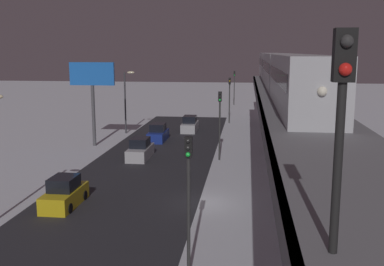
{
  "coord_description": "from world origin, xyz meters",
  "views": [
    {
      "loc": [
        -2.89,
        28.83,
        10.0
      ],
      "look_at": [
        2.41,
        -14.43,
        2.13
      ],
      "focal_mm": 42.29,
      "sensor_mm": 36.0,
      "label": 1
    }
  ],
  "objects_px": {
    "subway_train": "(280,69)",
    "traffic_light_near": "(189,186)",
    "rail_signal": "(342,104)",
    "sedan_silver": "(140,150)",
    "commercial_billboard": "(92,82)",
    "sedan_silver_2": "(190,125)",
    "traffic_light_distant": "(234,83)",
    "traffic_light_mid": "(220,116)",
    "sedan_blue": "(158,134)",
    "sedan_yellow": "(64,194)",
    "traffic_light_far": "(230,94)"
  },
  "relations": [
    {
      "from": "subway_train",
      "to": "traffic_light_near",
      "type": "bearing_deg",
      "value": 78.88
    },
    {
      "from": "rail_signal",
      "to": "sedan_silver",
      "type": "bearing_deg",
      "value": -70.65
    },
    {
      "from": "traffic_light_near",
      "to": "sedan_silver",
      "type": "bearing_deg",
      "value": -71.21
    },
    {
      "from": "traffic_light_near",
      "to": "commercial_billboard",
      "type": "bearing_deg",
      "value": -63.15
    },
    {
      "from": "sedan_silver_2",
      "to": "traffic_light_distant",
      "type": "distance_m",
      "value": 30.06
    },
    {
      "from": "traffic_light_mid",
      "to": "commercial_billboard",
      "type": "xyz_separation_m",
      "value": [
        13.76,
        -4.9,
        2.63
      ]
    },
    {
      "from": "sedan_silver",
      "to": "sedan_blue",
      "type": "relative_size",
      "value": 1.04
    },
    {
      "from": "traffic_light_near",
      "to": "traffic_light_distant",
      "type": "xyz_separation_m",
      "value": [
        0.0,
        -66.88,
        0.0
      ]
    },
    {
      "from": "sedan_silver_2",
      "to": "subway_train",
      "type": "bearing_deg",
      "value": -37.39
    },
    {
      "from": "sedan_blue",
      "to": "traffic_light_distant",
      "type": "bearing_deg",
      "value": -101.72
    },
    {
      "from": "sedan_yellow",
      "to": "traffic_light_mid",
      "type": "height_order",
      "value": "traffic_light_mid"
    },
    {
      "from": "traffic_light_mid",
      "to": "traffic_light_distant",
      "type": "bearing_deg",
      "value": -90.0
    },
    {
      "from": "subway_train",
      "to": "sedan_silver",
      "type": "height_order",
      "value": "subway_train"
    },
    {
      "from": "rail_signal",
      "to": "traffic_light_mid",
      "type": "height_order",
      "value": "rail_signal"
    },
    {
      "from": "traffic_light_near",
      "to": "traffic_light_distant",
      "type": "bearing_deg",
      "value": -90.0
    },
    {
      "from": "sedan_yellow",
      "to": "sedan_silver_2",
      "type": "bearing_deg",
      "value": -98.99
    },
    {
      "from": "traffic_light_distant",
      "to": "commercial_billboard",
      "type": "distance_m",
      "value": 42.09
    },
    {
      "from": "rail_signal",
      "to": "sedan_blue",
      "type": "height_order",
      "value": "rail_signal"
    },
    {
      "from": "traffic_light_mid",
      "to": "sedan_silver_2",
      "type": "bearing_deg",
      "value": -72.7
    },
    {
      "from": "subway_train",
      "to": "traffic_light_distant",
      "type": "relative_size",
      "value": 8.67
    },
    {
      "from": "subway_train",
      "to": "traffic_light_mid",
      "type": "bearing_deg",
      "value": 50.8
    },
    {
      "from": "sedan_silver",
      "to": "sedan_silver_2",
      "type": "xyz_separation_m",
      "value": [
        -2.8,
        -15.34,
        -0.0
      ]
    },
    {
      "from": "sedan_silver_2",
      "to": "rail_signal",
      "type": "bearing_deg",
      "value": -79.7
    },
    {
      "from": "rail_signal",
      "to": "sedan_silver",
      "type": "relative_size",
      "value": 0.89
    },
    {
      "from": "traffic_light_far",
      "to": "commercial_billboard",
      "type": "bearing_deg",
      "value": 51.64
    },
    {
      "from": "traffic_light_near",
      "to": "traffic_light_mid",
      "type": "height_order",
      "value": "same"
    },
    {
      "from": "rail_signal",
      "to": "traffic_light_mid",
      "type": "distance_m",
      "value": 33.83
    },
    {
      "from": "subway_train",
      "to": "sedan_blue",
      "type": "xyz_separation_m",
      "value": [
        13.28,
        -1.37,
        -7.37
      ]
    },
    {
      "from": "sedan_silver",
      "to": "rail_signal",
      "type": "bearing_deg",
      "value": 109.35
    },
    {
      "from": "traffic_light_mid",
      "to": "commercial_billboard",
      "type": "relative_size",
      "value": 0.72
    },
    {
      "from": "subway_train",
      "to": "sedan_silver",
      "type": "distance_m",
      "value": 16.86
    },
    {
      "from": "traffic_light_mid",
      "to": "traffic_light_far",
      "type": "distance_m",
      "value": 22.29
    },
    {
      "from": "sedan_blue",
      "to": "traffic_light_far",
      "type": "distance_m",
      "value": 16.11
    },
    {
      "from": "traffic_light_mid",
      "to": "commercial_billboard",
      "type": "distance_m",
      "value": 14.85
    },
    {
      "from": "subway_train",
      "to": "traffic_light_mid",
      "type": "height_order",
      "value": "subway_train"
    },
    {
      "from": "sedan_silver_2",
      "to": "traffic_light_mid",
      "type": "xyz_separation_m",
      "value": [
        -4.7,
        15.09,
        3.4
      ]
    },
    {
      "from": "subway_train",
      "to": "traffic_light_distant",
      "type": "xyz_separation_m",
      "value": [
        5.78,
        -37.5,
        -3.97
      ]
    },
    {
      "from": "rail_signal",
      "to": "sedan_silver_2",
      "type": "height_order",
      "value": "rail_signal"
    },
    {
      "from": "rail_signal",
      "to": "traffic_light_distant",
      "type": "height_order",
      "value": "rail_signal"
    },
    {
      "from": "subway_train",
      "to": "traffic_light_distant",
      "type": "height_order",
      "value": "subway_train"
    },
    {
      "from": "sedan_yellow",
      "to": "sedan_blue",
      "type": "relative_size",
      "value": 0.99
    },
    {
      "from": "sedan_silver",
      "to": "traffic_light_far",
      "type": "bearing_deg",
      "value": -108.4
    },
    {
      "from": "traffic_light_near",
      "to": "commercial_billboard",
      "type": "relative_size",
      "value": 0.72
    },
    {
      "from": "commercial_billboard",
      "to": "sedan_blue",
      "type": "bearing_deg",
      "value": -150.49
    },
    {
      "from": "rail_signal",
      "to": "sedan_silver_2",
      "type": "relative_size",
      "value": 0.88
    },
    {
      "from": "traffic_light_mid",
      "to": "rail_signal",
      "type": "bearing_deg",
      "value": 97.0
    },
    {
      "from": "subway_train",
      "to": "sedan_yellow",
      "type": "bearing_deg",
      "value": 54.41
    },
    {
      "from": "sedan_silver_2",
      "to": "sedan_blue",
      "type": "bearing_deg",
      "value": -112.86
    },
    {
      "from": "sedan_silver",
      "to": "traffic_light_near",
      "type": "xyz_separation_m",
      "value": [
        -7.5,
        22.04,
        3.4
      ]
    },
    {
      "from": "sedan_yellow",
      "to": "traffic_light_near",
      "type": "height_order",
      "value": "traffic_light_near"
    }
  ]
}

